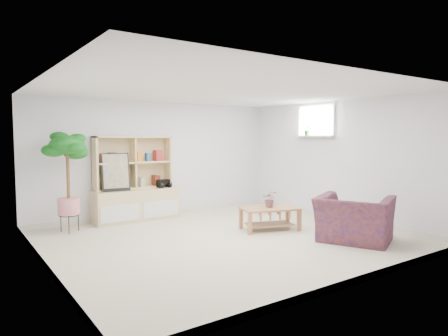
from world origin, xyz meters
TOP-DOWN VIEW (x-y plane):
  - floor at (0.00, 0.00)m, footprint 5.50×5.00m
  - ceiling at (0.00, 0.00)m, footprint 5.50×5.00m
  - walls at (0.00, 0.00)m, footprint 5.51×5.01m
  - baseboard at (0.00, 0.00)m, footprint 5.50×5.00m
  - window at (2.73, 0.60)m, footprint 0.10×0.98m
  - window_sill at (2.67, 0.60)m, footprint 0.14×1.00m
  - storage_unit at (-0.65, 2.24)m, footprint 1.68×0.57m
  - poster at (-1.08, 2.17)m, footprint 0.54×0.19m
  - toy_truck at (-0.09, 2.13)m, footprint 0.36×0.26m
  - coffee_table at (0.99, 0.08)m, footprint 1.11×0.82m
  - table_plant at (1.04, 0.13)m, footprint 0.35×0.35m
  - floor_tree at (-2.00, 1.94)m, footprint 0.78×0.78m
  - armchair at (1.57, -1.29)m, footprint 1.36×1.43m
  - sill_plant at (2.67, 0.80)m, footprint 0.15×0.14m

SIDE VIEW (x-z plane):
  - floor at x=0.00m, z-range -0.01..0.01m
  - baseboard at x=0.00m, z-range 0.00..0.10m
  - coffee_table at x=0.99m, z-range 0.00..0.40m
  - armchair at x=1.57m, z-range 0.00..0.83m
  - table_plant at x=1.04m, z-range 0.40..0.70m
  - toy_truck at x=-0.09m, z-range 0.63..0.82m
  - storage_unit at x=-0.65m, z-range 0.00..1.68m
  - floor_tree at x=-2.00m, z-range 0.00..1.76m
  - poster at x=-1.08m, z-range 0.63..1.36m
  - walls at x=0.00m, z-range 0.00..2.40m
  - window_sill at x=2.67m, z-range 1.66..1.70m
  - sill_plant at x=2.67m, z-range 1.70..1.94m
  - window at x=2.73m, z-range 1.66..2.34m
  - ceiling at x=0.00m, z-range 2.40..2.40m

